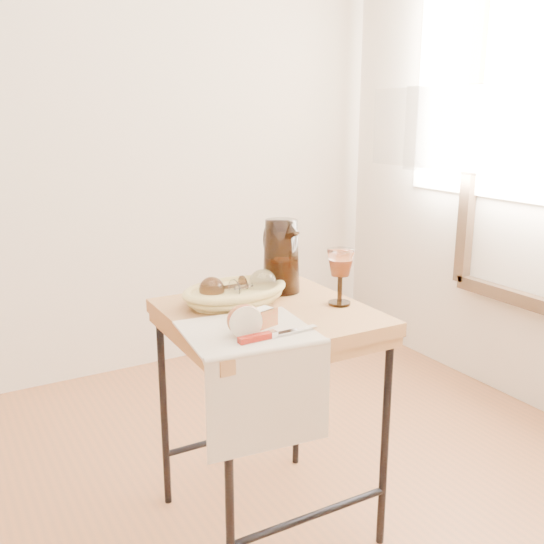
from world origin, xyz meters
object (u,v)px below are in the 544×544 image
side_table (269,420)px  goblet_lying_b (251,285)px  tea_towel (248,331)px  apple_half (244,320)px  bread_basket (235,295)px  goblet_lying_a (225,287)px  table_knife (275,333)px  wine_goblet (340,277)px  pitcher (281,256)px

side_table → goblet_lying_b: bearing=96.1°
tea_towel → apple_half: apple_half is taller
side_table → bread_basket: bread_basket is taller
tea_towel → goblet_lying_a: goblet_lying_a is taller
bread_basket → apple_half: size_ratio=3.30×
goblet_lying_b → table_knife: bearing=-114.0°
goblet_lying_a → wine_goblet: bearing=146.9°
bread_basket → wine_goblet: 0.32m
pitcher → wine_goblet: (0.08, -0.21, -0.03)m
side_table → pitcher: pitcher is taller
bread_basket → apple_half: (-0.11, -0.27, 0.02)m
goblet_lying_b → pitcher: 0.16m
wine_goblet → apple_half: 0.39m
goblet_lying_a → pitcher: bearing=-173.9°
bread_basket → goblet_lying_a: 0.04m
pitcher → apple_half: pitcher is taller
wine_goblet → side_table: bearing=164.0°
wine_goblet → apple_half: bearing=-164.7°
tea_towel → wine_goblet: wine_goblet is taller
goblet_lying_b → wine_goblet: 0.27m
side_table → table_knife: bearing=-115.3°
side_table → pitcher: (0.13, 0.15, 0.47)m
goblet_lying_a → goblet_lying_b: (0.07, -0.03, 0.00)m
apple_half → goblet_lying_a: bearing=89.7°
goblet_lying_b → wine_goblet: bearing=-41.8°
wine_goblet → tea_towel: bearing=-168.2°
side_table → goblet_lying_a: 0.43m
goblet_lying_b → bread_basket: bearing=150.8°
bread_basket → pitcher: 0.21m
bread_basket → tea_towel: bearing=-116.3°
side_table → table_knife: 0.44m
bread_basket → goblet_lying_a: bearing=146.6°
side_table → wine_goblet: bearing=-16.0°
tea_towel → bread_basket: bread_basket is taller
side_table → goblet_lying_a: size_ratio=5.72×
bread_basket → goblet_lying_b: 0.06m
apple_half → table_knife: 0.09m
wine_goblet → table_knife: (-0.31, -0.15, -0.07)m
wine_goblet → bread_basket: bearing=147.5°
pitcher → apple_half: bearing=-129.6°
tea_towel → bread_basket: 0.26m
apple_half → table_knife: bearing=-19.6°
bread_basket → pitcher: pitcher is taller
side_table → tea_towel: tea_towel is taller
wine_goblet → table_knife: size_ratio=0.77×
wine_goblet → apple_half: wine_goblet is taller
bread_basket → goblet_lying_b: (0.04, -0.02, 0.03)m
side_table → goblet_lying_b: size_ratio=5.17×
side_table → wine_goblet: 0.49m
pitcher → apple_half: (-0.30, -0.31, -0.07)m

